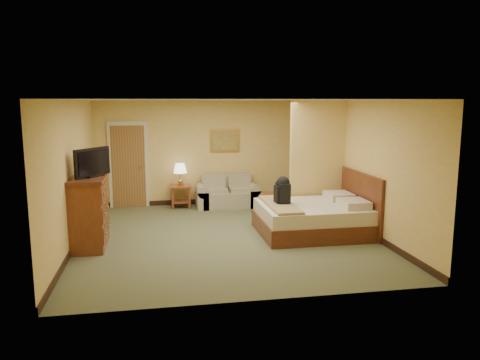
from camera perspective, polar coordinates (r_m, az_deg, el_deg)
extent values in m
plane|color=#565C3B|center=(9.10, -1.78, -6.86)|extent=(6.00, 6.00, 0.00)
plane|color=white|center=(8.73, -1.87, 9.74)|extent=(6.00, 6.00, 0.00)
cube|color=#DDBB5E|center=(11.77, -3.96, 3.34)|extent=(5.50, 0.02, 2.60)
cube|color=#DDBB5E|center=(8.85, -19.72, 0.74)|extent=(0.02, 6.00, 2.60)
cube|color=#DDBB5E|center=(9.61, 14.63, 1.64)|extent=(0.02, 6.00, 2.60)
cube|color=#DDBB5E|center=(10.23, 9.41, 2.29)|extent=(1.20, 0.15, 2.60)
cube|color=beige|center=(11.72, -13.45, 1.84)|extent=(0.94, 0.06, 2.10)
cube|color=brown|center=(11.71, -13.44, 1.59)|extent=(0.80, 0.04, 2.00)
cylinder|color=#A3873C|center=(11.65, -11.99, 1.60)|extent=(0.04, 0.12, 0.04)
cube|color=black|center=(11.96, -3.89, -2.58)|extent=(5.50, 0.02, 0.12)
cube|color=#9C9576|center=(11.54, -1.49, -2.35)|extent=(1.28, 0.68, 0.38)
cube|color=#9C9576|center=(11.75, -1.71, -0.18)|extent=(1.28, 0.16, 0.40)
cube|color=#9C9576|center=(11.45, -4.65, -2.35)|extent=(0.27, 0.68, 0.43)
cube|color=#9C9576|center=(11.64, 1.63, -2.12)|extent=(0.27, 0.68, 0.43)
cube|color=maroon|center=(11.48, -7.27, -0.75)|extent=(0.50, 0.50, 0.04)
cube|color=maroon|center=(11.55, -7.23, -2.61)|extent=(0.42, 0.42, 0.03)
cube|color=maroon|center=(11.33, -8.20, -2.33)|extent=(0.05, 0.05, 0.51)
cube|color=maroon|center=(11.35, -6.18, -2.27)|extent=(0.05, 0.05, 0.51)
cube|color=maroon|center=(11.72, -8.27, -1.94)|extent=(0.05, 0.05, 0.51)
cube|color=maroon|center=(11.74, -6.32, -1.88)|extent=(0.05, 0.05, 0.51)
cylinder|color=#A3873C|center=(11.47, -7.28, -0.57)|extent=(0.16, 0.16, 0.04)
cylinder|color=#A3873C|center=(11.44, -7.30, 0.45)|extent=(0.02, 0.02, 0.27)
cone|color=white|center=(11.41, -7.32, 1.43)|extent=(0.32, 0.32, 0.22)
cube|color=maroon|center=(10.87, 4.31, -1.83)|extent=(0.90, 0.90, 0.04)
cube|color=maroon|center=(10.93, 4.29, -3.27)|extent=(0.77, 0.77, 0.03)
cube|color=maroon|center=(10.57, 3.12, -3.37)|extent=(0.05, 0.05, 0.42)
cube|color=maroon|center=(11.28, 5.39, -2.57)|extent=(0.05, 0.05, 0.42)
cube|color=#B78E3F|center=(11.78, -1.85, 4.82)|extent=(0.74, 0.03, 0.58)
cube|color=olive|center=(11.76, -1.84, 4.82)|extent=(0.62, 0.02, 0.45)
cube|color=maroon|center=(8.73, -17.91, -3.94)|extent=(0.55, 1.11, 1.21)
cube|color=#4E2212|center=(8.61, -18.13, 0.17)|extent=(0.62, 1.19, 0.06)
cube|color=black|center=(8.59, -17.48, 0.49)|extent=(0.38, 0.42, 0.03)
cube|color=black|center=(8.55, -17.57, 2.10)|extent=(0.53, 0.71, 0.50)
cube|color=#4E2212|center=(9.37, 9.01, -5.47)|extent=(2.16, 1.73, 0.32)
cube|color=beige|center=(9.30, 9.05, -3.73)|extent=(2.09, 1.66, 0.26)
cube|color=#4E2212|center=(9.62, 14.49, -2.62)|extent=(0.06, 1.83, 1.19)
cube|color=beige|center=(9.15, 13.71, -2.86)|extent=(0.49, 0.59, 0.15)
cube|color=beige|center=(9.83, 11.94, -1.94)|extent=(0.49, 0.59, 0.15)
cube|color=#948051|center=(9.06, 4.88, -3.02)|extent=(0.49, 1.62, 0.05)
cube|color=black|center=(9.09, 5.25, -1.72)|extent=(0.23, 0.33, 0.43)
sphere|color=black|center=(9.05, 5.27, -0.37)|extent=(0.26, 0.26, 0.26)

